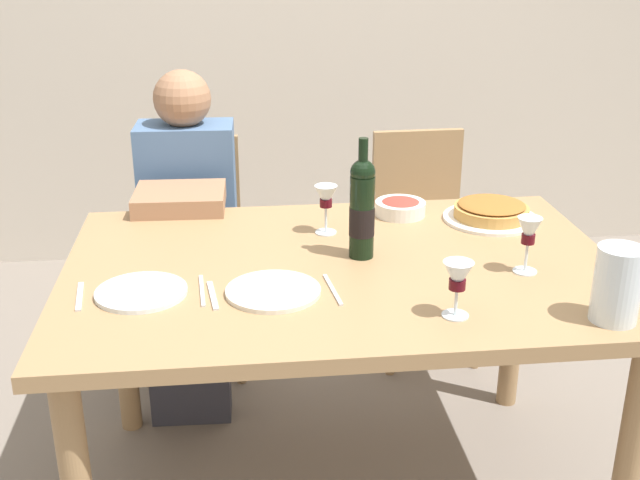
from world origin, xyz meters
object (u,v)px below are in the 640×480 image
(wine_glass_right_diner, at_px, (458,279))
(dinner_plate_right_setting, at_px, (141,292))
(baked_tart, at_px, (491,212))
(diner_left, at_px, (187,231))
(wine_bottle, at_px, (362,208))
(dining_table, at_px, (342,295))
(chair_left, at_px, (194,238))
(wine_glass_centre, at_px, (326,199))
(salad_bowl, at_px, (400,207))
(wine_glass_left_diner, at_px, (529,234))
(chair_right, at_px, (421,229))
(dinner_plate_left_setting, at_px, (273,291))
(water_pitcher, at_px, (617,289))

(wine_glass_right_diner, height_order, dinner_plate_right_setting, wine_glass_right_diner)
(baked_tart, relative_size, wine_glass_right_diner, 2.14)
(dinner_plate_right_setting, xyz_separation_m, diner_left, (0.07, 0.81, -0.15))
(wine_bottle, bearing_deg, wine_glass_right_diner, -67.03)
(dining_table, relative_size, baked_tart, 5.07)
(chair_left, bearing_deg, wine_glass_centre, 124.47)
(salad_bowl, height_order, wine_glass_left_diner, wine_glass_left_diner)
(diner_left, height_order, chair_right, diner_left)
(baked_tart, xyz_separation_m, chair_left, (-0.96, 0.63, -0.29))
(dinner_plate_left_setting, bearing_deg, baked_tart, 32.69)
(dining_table, xyz_separation_m, dinner_plate_right_setting, (-0.52, -0.13, 0.10))
(wine_glass_right_diner, bearing_deg, water_pitcher, -9.55)
(dining_table, distance_m, water_pitcher, 0.72)
(wine_bottle, relative_size, salad_bowl, 2.11)
(wine_glass_centre, height_order, chair_right, wine_glass_centre)
(wine_glass_left_diner, bearing_deg, wine_glass_right_diner, -137.98)
(wine_bottle, xyz_separation_m, dinner_plate_left_setting, (-0.26, -0.21, -0.13))
(wine_glass_left_diner, xyz_separation_m, dinner_plate_left_setting, (-0.67, -0.06, -0.10))
(wine_glass_centre, relative_size, chair_left, 0.17)
(dining_table, bearing_deg, chair_right, 63.92)
(dinner_plate_right_setting, xyz_separation_m, chair_left, (0.08, 1.05, -0.27))
(water_pitcher, relative_size, baked_tart, 0.61)
(wine_bottle, xyz_separation_m, chair_right, (0.39, 0.87, -0.40))
(water_pitcher, xyz_separation_m, chair_right, (-0.13, 1.31, -0.34))
(wine_glass_left_diner, relative_size, wine_glass_centre, 1.04)
(salad_bowl, bearing_deg, wine_glass_right_diner, -91.24)
(dining_table, distance_m, chair_left, 1.03)
(baked_tart, distance_m, wine_glass_left_diner, 0.41)
(diner_left, bearing_deg, wine_bottle, 131.21)
(dinner_plate_left_setting, relative_size, chair_left, 0.27)
(dining_table, bearing_deg, dinner_plate_left_setting, -140.50)
(wine_bottle, relative_size, baked_tart, 1.14)
(baked_tart, distance_m, wine_glass_centre, 0.53)
(dining_table, relative_size, water_pitcher, 8.26)
(salad_bowl, height_order, diner_left, diner_left)
(dinner_plate_right_setting, height_order, chair_left, chair_left)
(chair_left, distance_m, chair_right, 0.89)
(baked_tart, bearing_deg, diner_left, 157.93)
(dining_table, relative_size, wine_glass_centre, 10.14)
(wine_glass_centre, bearing_deg, diner_left, 134.66)
(dining_table, distance_m, salad_bowl, 0.45)
(wine_glass_centre, xyz_separation_m, dinner_plate_right_setting, (-0.51, -0.37, -0.10))
(diner_left, bearing_deg, baked_tart, 160.02)
(dining_table, height_order, salad_bowl, salad_bowl)
(diner_left, bearing_deg, chair_right, -163.41)
(dining_table, height_order, baked_tart, baked_tart)
(dining_table, distance_m, diner_left, 0.82)
(dinner_plate_left_setting, distance_m, diner_left, 0.89)
(chair_right, bearing_deg, wine_glass_right_diner, 77.89)
(salad_bowl, height_order, dinner_plate_left_setting, salad_bowl)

